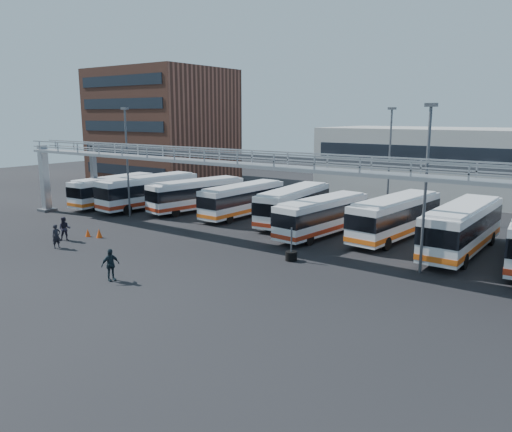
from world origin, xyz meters
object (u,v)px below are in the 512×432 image
Objects in this scene: bus_5 at (323,215)px; pedestrian_b at (65,229)px; bus_2 at (197,194)px; pedestrian_d at (110,265)px; tire_stack at (291,255)px; bus_3 at (243,199)px; bus_7 at (463,227)px; cone_right at (88,233)px; bus_6 at (395,216)px; bus_1 at (149,190)px; bus_4 at (294,204)px; bus_0 at (115,189)px; cone_left at (99,233)px; light_pole_back at (389,157)px; light_pole_mid at (426,180)px; light_pole_left at (127,156)px; pedestrian_a at (56,236)px.

bus_5 is 5.57× the size of pedestrian_b.
pedestrian_d is at bearing -49.50° from bus_2.
bus_3 is at bearing 139.47° from tire_stack.
bus_7 reaches higher than pedestrian_d.
cone_right is (-15.07, -11.17, -1.39)m from bus_5.
bus_6 is 10.40m from tire_stack.
bus_2 is 19.34m from tire_stack.
bus_2 is 20.37m from bus_6.
bus_5 is at bearing 4.76° from bus_1.
bus_4 is (5.46, 0.26, 0.06)m from bus_3.
bus_5 is 10.44m from bus_7.
bus_3 is (14.74, 3.19, -0.01)m from bus_0.
bus_5 is 14.18× the size of cone_left.
light_pole_mid is at bearing -61.93° from light_pole_back.
light_pole_left is 1.00× the size of light_pole_back.
bus_1 is 15.59× the size of cone_left.
bus_1 is at bearing -169.13° from bus_6.
pedestrian_a is at bearing -157.37° from light_pole_mid.
bus_2 is at bearing -172.94° from bus_6.
bus_1 is at bearing 170.39° from light_pole_mid.
bus_0 is 25.61m from pedestrian_d.
bus_2 is at bearing -173.05° from bus_3.
bus_6 is at bearing -64.72° from light_pole_back.
light_pole_mid is at bearing -21.44° from bus_5.
light_pole_left is at bearing -145.01° from light_pole_back.
bus_7 is 28.91m from pedestrian_a.
bus_1 is 23.14m from pedestrian_d.
pedestrian_b is (-15.37, -13.00, -0.78)m from bus_5.
bus_6 is at bearing 120.94° from light_pole_mid.
bus_3 is 14.92m from bus_6.
light_pole_left is at bearing -159.36° from bus_6.
bus_0 is 0.96× the size of bus_4.
pedestrian_d is at bearing -43.63° from light_pole_left.
pedestrian_b is 1.95m from cone_right.
bus_5 is (-1.44, -10.09, -4.02)m from light_pole_back.
bus_2 is (9.30, 2.71, 0.03)m from bus_0.
pedestrian_b is at bearing -107.98° from bus_3.
light_pole_mid is at bearing -34.17° from bus_4.
bus_1 is 5.93× the size of pedestrian_d.
cone_right is (-1.15, 3.47, -0.57)m from pedestrian_a.
light_pole_back is at bearing 46.78° from bus_4.
bus_1 is (-29.68, 5.03, -3.85)m from light_pole_mid.
bus_5 is 0.89× the size of bus_7.
light_pole_mid is at bearing -53.08° from bus_6.
light_pole_back is 0.95× the size of bus_2.
bus_3 is 0.92× the size of bus_6.
bus_4 is at bearing 120.79° from tire_stack.
pedestrian_a is (-4.12, -17.03, -0.83)m from bus_3.
light_pole_left reaches higher than bus_1.
bus_6 is 6.35× the size of pedestrian_a.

